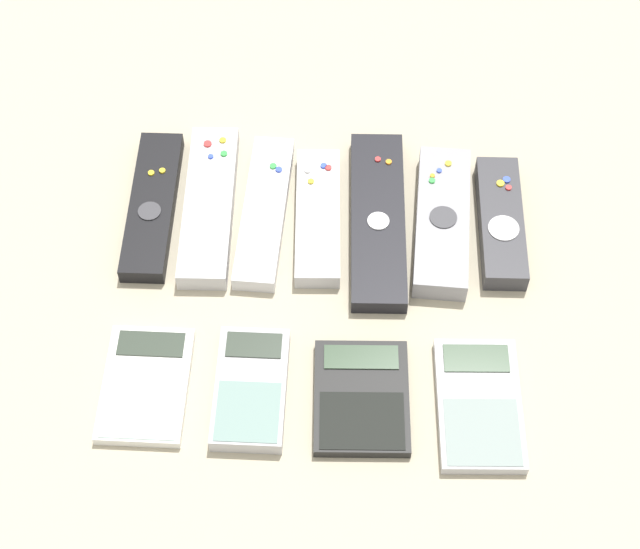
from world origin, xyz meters
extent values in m
plane|color=#B2A88E|center=(0.00, 0.00, 0.00)|extent=(3.00, 3.00, 0.00)
cube|color=black|center=(-0.18, 0.12, 0.01)|extent=(0.05, 0.18, 0.02)
cylinder|color=#38383D|center=(-0.18, 0.11, 0.02)|extent=(0.02, 0.02, 0.00)
cylinder|color=yellow|center=(-0.17, 0.16, 0.02)|extent=(0.01, 0.01, 0.00)
cylinder|color=yellow|center=(-0.18, 0.16, 0.02)|extent=(0.01, 0.01, 0.00)
cube|color=#B7B7BC|center=(-0.12, 0.12, 0.01)|extent=(0.06, 0.20, 0.02)
cylinder|color=yellow|center=(-0.11, 0.20, 0.02)|extent=(0.01, 0.01, 0.00)
cylinder|color=red|center=(-0.13, 0.20, 0.02)|extent=(0.01, 0.01, 0.00)
cylinder|color=green|center=(-0.11, 0.18, 0.02)|extent=(0.01, 0.01, 0.00)
cylinder|color=blue|center=(-0.12, 0.18, 0.02)|extent=(0.01, 0.01, 0.00)
cube|color=silver|center=(-0.06, 0.12, 0.01)|extent=(0.05, 0.19, 0.02)
cylinder|color=blue|center=(-0.05, 0.17, 0.02)|extent=(0.01, 0.01, 0.00)
cylinder|color=green|center=(-0.06, 0.17, 0.02)|extent=(0.01, 0.01, 0.00)
cube|color=#B7B7BC|center=(-0.01, 0.12, 0.01)|extent=(0.05, 0.17, 0.02)
cylinder|color=blue|center=(-0.01, 0.18, 0.02)|extent=(0.01, 0.01, 0.00)
cylinder|color=silver|center=(-0.02, 0.17, 0.02)|extent=(0.01, 0.01, 0.00)
cylinder|color=yellow|center=(-0.02, 0.15, 0.02)|extent=(0.01, 0.01, 0.00)
cylinder|color=red|center=(0.00, 0.17, 0.02)|extent=(0.01, 0.01, 0.00)
cube|color=black|center=(0.05, 0.12, 0.01)|extent=(0.07, 0.22, 0.02)
cylinder|color=silver|center=(0.05, 0.11, 0.02)|extent=(0.02, 0.02, 0.00)
cylinder|color=red|center=(0.05, 0.19, 0.02)|extent=(0.01, 0.01, 0.00)
cylinder|color=orange|center=(0.06, 0.19, 0.02)|extent=(0.01, 0.01, 0.00)
cube|color=gray|center=(0.12, 0.12, 0.01)|extent=(0.06, 0.18, 0.02)
cylinder|color=#38383D|center=(0.12, 0.11, 0.03)|extent=(0.03, 0.03, 0.00)
cylinder|color=green|center=(0.11, 0.16, 0.03)|extent=(0.01, 0.01, 0.00)
cylinder|color=blue|center=(0.12, 0.17, 0.03)|extent=(0.01, 0.01, 0.00)
cylinder|color=yellow|center=(0.12, 0.18, 0.03)|extent=(0.01, 0.01, 0.00)
cylinder|color=orange|center=(0.11, 0.17, 0.03)|extent=(0.01, 0.01, 0.00)
cube|color=#333338|center=(0.18, 0.12, 0.01)|extent=(0.05, 0.16, 0.02)
cylinder|color=silver|center=(0.18, 0.10, 0.02)|extent=(0.03, 0.03, 0.00)
cylinder|color=red|center=(0.19, 0.16, 0.02)|extent=(0.01, 0.01, 0.00)
cylinder|color=blue|center=(0.18, 0.17, 0.02)|extent=(0.01, 0.01, 0.00)
cylinder|color=yellow|center=(0.18, 0.16, 0.02)|extent=(0.01, 0.01, 0.00)
cube|color=silver|center=(-0.15, -0.09, 0.01)|extent=(0.08, 0.12, 0.01)
cube|color=#333D33|center=(-0.15, -0.05, 0.01)|extent=(0.06, 0.03, 0.00)
cube|color=#9BB0AB|center=(-0.15, -0.11, 0.01)|extent=(0.07, 0.06, 0.00)
cube|color=#B2B2B7|center=(-0.06, -0.09, 0.01)|extent=(0.07, 0.12, 0.02)
cube|color=#333D33|center=(-0.06, -0.04, 0.02)|extent=(0.05, 0.03, 0.00)
cube|color=gray|center=(-0.05, -0.11, 0.02)|extent=(0.06, 0.06, 0.00)
cube|color=black|center=(0.05, -0.09, 0.01)|extent=(0.09, 0.12, 0.01)
cube|color=#2D422D|center=(0.04, -0.05, 0.01)|extent=(0.07, 0.03, 0.00)
cube|color=black|center=(0.05, -0.11, 0.01)|extent=(0.08, 0.06, 0.00)
cube|color=#B2B2B7|center=(0.15, -0.09, 0.01)|extent=(0.08, 0.14, 0.01)
cube|color=#2D422D|center=(0.15, -0.04, 0.01)|extent=(0.06, 0.03, 0.00)
cube|color=gray|center=(0.16, -0.12, 0.01)|extent=(0.07, 0.07, 0.00)
camera|label=1|loc=(0.04, -0.54, 0.88)|focal=60.00mm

